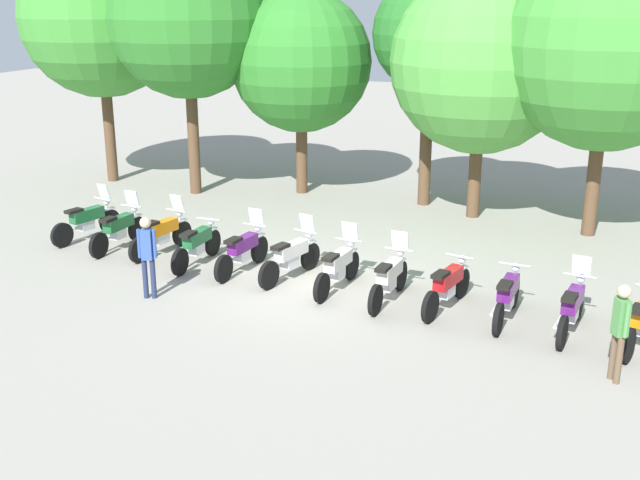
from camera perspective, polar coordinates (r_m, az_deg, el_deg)
The scene contains 20 objects.
ground_plane at distance 17.21m, azimuth -0.57°, elevation -3.33°, with size 80.00×80.00×0.00m, color gray.
motorcycle_0 at distance 21.11m, azimuth -16.68°, elevation 1.39°, with size 0.80×2.15×1.37m.
motorcycle_1 at distance 20.14m, azimuth -14.52°, elevation 0.81°, with size 0.62×2.19×1.37m.
motorcycle_2 at distance 19.51m, azimuth -11.50°, elevation 0.48°, with size 0.74×2.17×1.37m.
motorcycle_3 at distance 18.57m, azimuth -8.99°, elevation -0.31°, with size 0.62×2.19×0.99m.
motorcycle_4 at distance 17.98m, azimuth -5.67°, elevation -0.73°, with size 0.65×2.19×1.37m.
motorcycle_5 at distance 17.46m, azimuth -2.12°, elevation -1.22°, with size 0.81×2.14×1.37m.
motorcycle_6 at distance 16.80m, azimuth 1.33°, elevation -1.99°, with size 0.63×2.19×1.37m.
motorcycle_7 at distance 16.24m, azimuth 5.10°, elevation -2.77°, with size 0.62×2.19×1.37m.
motorcycle_8 at distance 15.99m, azimuth 9.31°, elevation -3.33°, with size 0.77×2.16×0.99m.
motorcycle_9 at distance 15.70m, azimuth 13.56°, elevation -4.00°, with size 0.62×2.19×0.99m.
motorcycle_10 at distance 15.44m, azimuth 17.97°, elevation -4.71°, with size 0.68×2.18×1.37m.
person_0 at distance 13.64m, azimuth 21.12°, elevation -5.85°, with size 0.31×0.38×1.71m.
person_1 at distance 16.55m, azimuth -12.54°, elevation -0.77°, with size 0.41×0.29×1.78m.
tree_0 at distance 27.06m, azimuth -15.81°, elevation 15.42°, with size 5.15×5.15×7.98m.
tree_1 at distance 24.71m, azimuth -9.68°, elevation 15.71°, with size 4.84×4.84×7.85m.
tree_2 at distance 24.52m, azimuth -1.40°, elevation 12.93°, with size 4.35×4.35×6.32m.
tree_3 at distance 23.21m, azimuth 8.09°, elevation 14.65°, with size 3.33×3.33×6.72m.
tree_4 at distance 22.11m, azimuth 11.76°, elevation 12.64°, with size 5.00×5.00×6.87m.
tree_5 at distance 21.12m, azimuth 20.36°, elevation 13.28°, with size 5.31×5.31×7.60m.
Camera 1 is at (5.62, -15.04, 6.18)m, focal length 43.70 mm.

